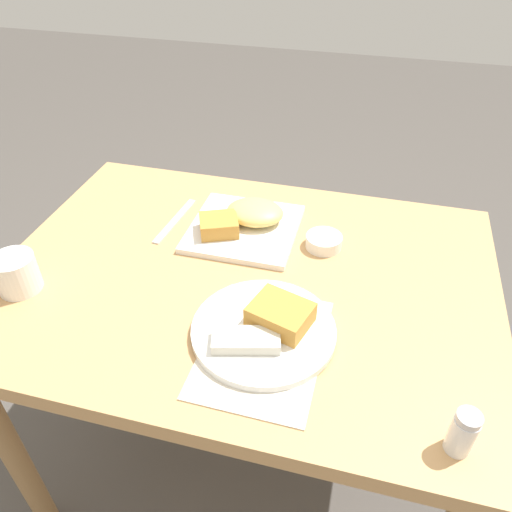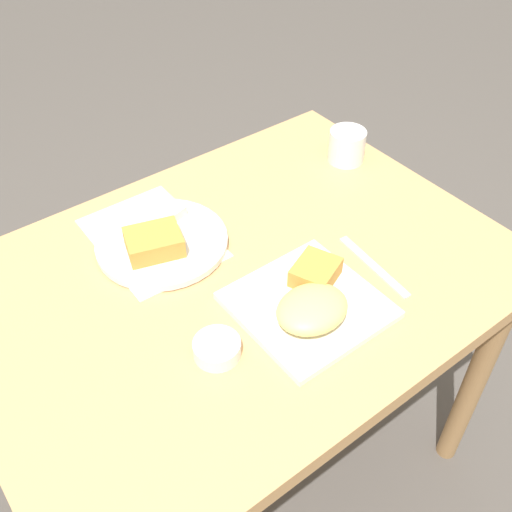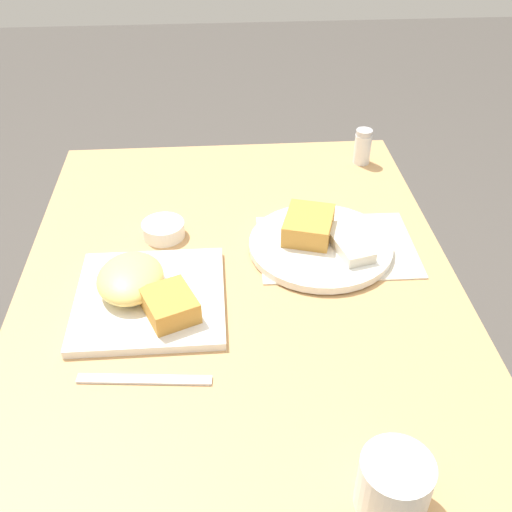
{
  "view_description": "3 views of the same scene",
  "coord_description": "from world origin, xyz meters",
  "views": [
    {
      "loc": [
        -0.22,
        0.75,
        1.36
      ],
      "look_at": [
        -0.02,
        -0.01,
        0.74
      ],
      "focal_mm": 35.0,
      "sensor_mm": 36.0,
      "label": 1
    },
    {
      "loc": [
        -0.46,
        -0.66,
        1.49
      ],
      "look_at": [
        0.02,
        -0.02,
        0.74
      ],
      "focal_mm": 42.0,
      "sensor_mm": 36.0,
      "label": 2
    },
    {
      "loc": [
        0.78,
        -0.03,
        1.34
      ],
      "look_at": [
        -0.01,
        0.03,
        0.74
      ],
      "focal_mm": 42.0,
      "sensor_mm": 36.0,
      "label": 3
    }
  ],
  "objects": [
    {
      "name": "ground_plane",
      "position": [
        0.0,
        0.0,
        0.0
      ],
      "size": [
        8.0,
        8.0,
        0.0
      ],
      "primitive_type": "plane",
      "color": "#4C4742"
    },
    {
      "name": "dining_table",
      "position": [
        0.0,
        0.0,
        0.61
      ],
      "size": [
        1.01,
        0.74,
        0.7
      ],
      "color": "tan",
      "rests_on": "ground_plane"
    },
    {
      "name": "menu_card",
      "position": [
        -0.08,
        0.18,
        0.7
      ],
      "size": [
        0.21,
        0.28,
        0.0
      ],
      "rotation": [
        0.0,
        0.0,
        -0.02
      ],
      "color": "beige",
      "rests_on": "dining_table"
    },
    {
      "name": "plate_square_near",
      "position": [
        0.04,
        -0.15,
        0.72
      ],
      "size": [
        0.24,
        0.24,
        0.06
      ],
      "color": "white",
      "rests_on": "dining_table"
    },
    {
      "name": "plate_oval_far",
      "position": [
        -0.08,
        0.15,
        0.72
      ],
      "size": [
        0.26,
        0.26,
        0.05
      ],
      "color": "white",
      "rests_on": "menu_card"
    },
    {
      "name": "sauce_ramekin",
      "position": [
        -0.14,
        -0.13,
        0.72
      ],
      "size": [
        0.08,
        0.08,
        0.03
      ],
      "color": "white",
      "rests_on": "dining_table"
    },
    {
      "name": "butter_knife",
      "position": [
        0.21,
        -0.14,
        0.7
      ],
      "size": [
        0.03,
        0.19,
        0.0
      ],
      "rotation": [
        0.0,
        0.0,
        1.48
      ],
      "color": "silver",
      "rests_on": "dining_table"
    },
    {
      "name": "coffee_mug",
      "position": [
        0.42,
        0.15,
        0.74
      ],
      "size": [
        0.08,
        0.08,
        0.08
      ],
      "color": "white",
      "rests_on": "dining_table"
    }
  ]
}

